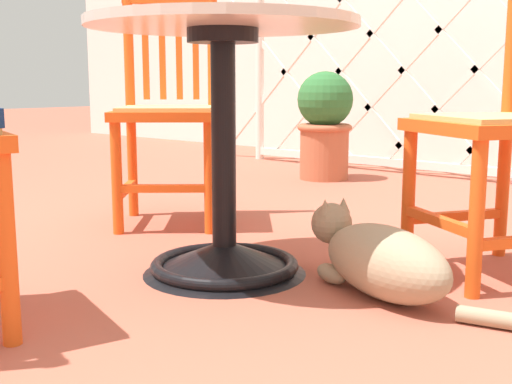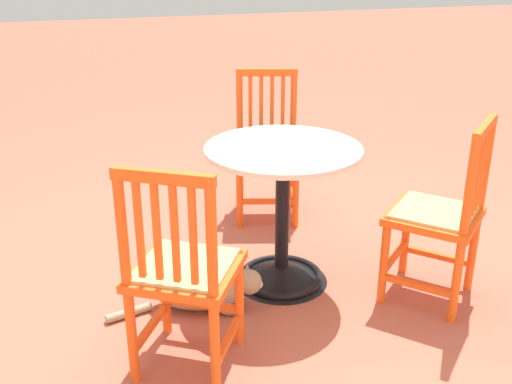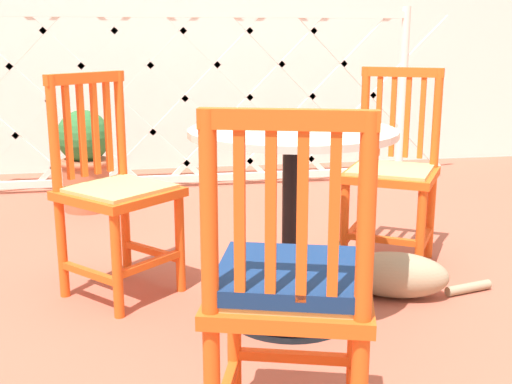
% 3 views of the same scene
% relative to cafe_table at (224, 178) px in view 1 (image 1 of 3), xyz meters
% --- Properties ---
extents(ground_plane, '(24.00, 24.00, 0.00)m').
position_rel_cafe_table_xyz_m(ground_plane, '(0.11, -0.21, -0.28)').
color(ground_plane, '#AD5642').
extents(lattice_fence_panel, '(3.88, 0.06, 1.26)m').
position_rel_cafe_table_xyz_m(lattice_fence_panel, '(-0.22, 2.28, 0.34)').
color(lattice_fence_panel, silver).
rests_on(lattice_fence_panel, ground_plane).
extents(cafe_table, '(0.76, 0.76, 0.73)m').
position_rel_cafe_table_xyz_m(cafe_table, '(0.00, 0.00, 0.00)').
color(cafe_table, black).
rests_on(cafe_table, ground_plane).
extents(orange_chair_facing_out, '(0.55, 0.55, 0.91)m').
position_rel_cafe_table_xyz_m(orange_chair_facing_out, '(0.60, 0.52, 0.15)').
color(orange_chair_facing_out, '#EA5619').
rests_on(orange_chair_facing_out, ground_plane).
extents(orange_chair_near_fence, '(0.56, 0.56, 0.91)m').
position_rel_cafe_table_xyz_m(orange_chair_near_fence, '(-0.66, 0.37, 0.15)').
color(orange_chair_near_fence, '#EA5619').
rests_on(orange_chair_near_fence, ground_plane).
extents(tabby_cat, '(0.74, 0.35, 0.23)m').
position_rel_cafe_table_xyz_m(tabby_cat, '(0.43, 0.13, -0.19)').
color(tabby_cat, '#9E896B').
rests_on(tabby_cat, ground_plane).
extents(terracotta_planter, '(0.32, 0.32, 0.62)m').
position_rel_cafe_table_xyz_m(terracotta_planter, '(-0.88, 1.76, 0.04)').
color(terracotta_planter, '#B25B3D').
rests_on(terracotta_planter, ground_plane).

